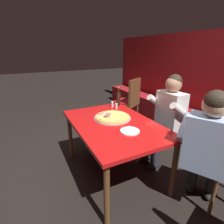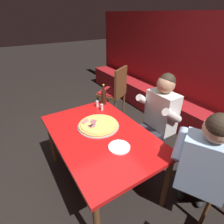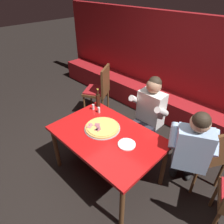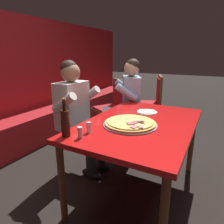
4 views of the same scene
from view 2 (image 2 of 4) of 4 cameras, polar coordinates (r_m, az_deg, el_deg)
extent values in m
plane|color=black|center=(2.40, -3.15, -21.26)|extent=(24.00, 24.00, 0.00)
cube|color=#A3191E|center=(3.31, 31.63, 9.27)|extent=(6.80, 0.16, 1.90)
cube|color=#A3191E|center=(3.33, 25.79, -3.05)|extent=(6.46, 0.48, 0.46)
cylinder|color=brown|center=(2.51, -18.92, -9.36)|extent=(0.06, 0.06, 0.70)
cylinder|color=brown|center=(2.73, -2.67, -4.10)|extent=(0.06, 0.06, 0.70)
cylinder|color=brown|center=(2.00, 17.33, -21.21)|extent=(0.06, 0.06, 0.70)
cube|color=red|center=(1.90, -3.74, -7.40)|extent=(1.39, 0.92, 0.04)
cylinder|color=#9E9EA3|center=(2.00, -4.45, -4.51)|extent=(0.47, 0.47, 0.01)
cylinder|color=#DBA856|center=(1.99, -4.46, -4.17)|extent=(0.44, 0.44, 0.02)
cylinder|color=#E5BC5B|center=(1.98, -4.48, -3.83)|extent=(0.40, 0.40, 0.01)
cube|color=#A85B66|center=(1.96, -6.08, -3.89)|extent=(0.07, 0.07, 0.01)
cube|color=#A85B66|center=(1.93, -6.61, -4.62)|extent=(0.06, 0.06, 0.01)
cube|color=#A85B66|center=(2.01, -6.10, -3.01)|extent=(0.09, 0.09, 0.01)
cube|color=#C6757A|center=(2.01, -9.27, -3.34)|extent=(0.06, 0.06, 0.01)
cube|color=#A85B66|center=(1.93, -7.25, -4.57)|extent=(0.05, 0.05, 0.01)
cube|color=#C6757A|center=(2.04, -8.32, -2.69)|extent=(0.07, 0.06, 0.01)
cylinder|color=white|center=(1.70, 2.36, -11.39)|extent=(0.21, 0.21, 0.01)
cube|color=white|center=(1.69, 2.37, -11.13)|extent=(0.19, 0.19, 0.01)
cylinder|color=black|center=(2.43, -2.70, 4.72)|extent=(0.07, 0.07, 0.20)
cylinder|color=black|center=(2.37, -2.78, 7.79)|extent=(0.03, 0.03, 0.08)
cylinder|color=#B29933|center=(2.36, -2.81, 8.83)|extent=(0.03, 0.03, 0.01)
cylinder|color=silver|center=(2.39, -4.84, 2.52)|extent=(0.04, 0.04, 0.07)
cylinder|color=silver|center=(2.40, -4.83, 2.21)|extent=(0.03, 0.03, 0.04)
cylinder|color=silver|center=(2.37, -4.89, 3.45)|extent=(0.04, 0.04, 0.01)
cylinder|color=silver|center=(2.30, -3.33, 1.42)|extent=(0.04, 0.04, 0.07)
cylinder|color=#516B33|center=(2.31, -3.32, 1.11)|extent=(0.03, 0.03, 0.04)
cylinder|color=silver|center=(2.28, -3.36, 2.38)|extent=(0.04, 0.04, 0.01)
ellipsoid|color=black|center=(2.60, 7.24, -15.06)|extent=(0.11, 0.24, 0.09)
ellipsoid|color=black|center=(2.50, 10.25, -17.67)|extent=(0.11, 0.24, 0.09)
cylinder|color=#282833|center=(2.47, 7.51, -12.00)|extent=(0.11, 0.11, 0.43)
cylinder|color=#282833|center=(2.37, 10.66, -14.62)|extent=(0.11, 0.11, 0.43)
cube|color=#282833|center=(2.30, 11.50, -7.15)|extent=(0.34, 0.40, 0.12)
cube|color=silver|center=(2.28, 15.86, 0.05)|extent=(0.38, 0.22, 0.52)
cylinder|color=silver|center=(2.32, 10.87, 3.50)|extent=(0.09, 0.30, 0.25)
cylinder|color=silver|center=(2.07, 19.02, -1.15)|extent=(0.09, 0.30, 0.25)
sphere|color=tan|center=(2.13, 17.20, 8.62)|extent=(0.21, 0.21, 0.21)
sphere|color=#2D2319|center=(2.13, 17.62, 9.56)|extent=(0.19, 0.19, 0.19)
cylinder|color=brown|center=(3.74, -1.44, 3.88)|extent=(0.04, 0.04, 0.47)
cylinder|color=brown|center=(3.46, -4.53, 1.45)|extent=(0.04, 0.04, 0.47)
cylinder|color=brown|center=(3.59, 3.86, 2.63)|extent=(0.04, 0.04, 0.47)
cylinder|color=brown|center=(3.29, 1.09, -0.01)|extent=(0.04, 0.04, 0.47)
cube|color=brown|center=(3.40, -0.27, 5.97)|extent=(0.60, 0.60, 0.05)
cube|color=#A3191E|center=(3.39, -0.27, 6.59)|extent=(0.55, 0.55, 0.03)
cube|color=brown|center=(3.21, 2.91, 9.81)|extent=(0.25, 0.40, 0.50)
cube|color=#A3191E|center=(3.23, 2.50, 9.88)|extent=(0.20, 0.33, 0.42)
cylinder|color=brown|center=(2.47, 32.21, -17.43)|extent=(0.04, 0.04, 0.47)
cylinder|color=brown|center=(2.29, 23.83, -19.00)|extent=(0.04, 0.04, 0.47)
cylinder|color=brown|center=(2.09, 28.28, -26.47)|extent=(0.04, 0.04, 0.47)
cube|color=brown|center=(2.09, 32.34, -16.93)|extent=(0.60, 0.60, 0.05)
cube|color=#A3191E|center=(2.07, 32.64, -16.14)|extent=(0.55, 0.55, 0.03)
ellipsoid|color=black|center=(2.41, 26.75, -23.88)|extent=(0.21, 0.26, 0.09)
ellipsoid|color=black|center=(2.39, 21.71, -22.75)|extent=(0.21, 0.26, 0.09)
cylinder|color=#282833|center=(2.27, 27.87, -21.00)|extent=(0.11, 0.11, 0.43)
cylinder|color=#282833|center=(2.25, 22.62, -19.81)|extent=(0.11, 0.11, 0.43)
cube|color=#282833|center=(1.99, 26.65, -17.17)|extent=(0.49, 0.51, 0.12)
cube|color=#9EBCE0|center=(1.66, 28.05, -15.30)|extent=(0.44, 0.37, 0.52)
cylinder|color=#9EBCE0|center=(1.67, 21.49, -9.71)|extent=(0.22, 0.30, 0.25)
sphere|color=#D6A884|center=(1.45, 31.41, -4.81)|extent=(0.21, 0.21, 0.21)
sphere|color=#2D2319|center=(1.42, 31.76, -3.95)|extent=(0.19, 0.19, 0.19)
camera|label=1|loc=(0.51, 169.23, -63.26)|focal=28.00mm
camera|label=3|loc=(0.79, -139.61, 18.80)|focal=32.00mm
camera|label=4|loc=(3.03, -30.96, 15.74)|focal=32.00mm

